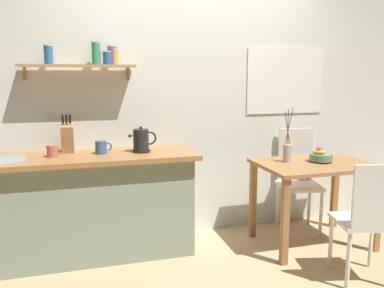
{
  "coord_description": "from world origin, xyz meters",
  "views": [
    {
      "loc": [
        -1.08,
        -3.1,
        1.55
      ],
      "look_at": [
        -0.1,
        0.25,
        0.95
      ],
      "focal_mm": 37.96,
      "sensor_mm": 36.0,
      "label": 1
    }
  ],
  "objects": [
    {
      "name": "dining_table",
      "position": [
        0.98,
        0.01,
        0.64
      ],
      "size": [
        1.01,
        0.72,
        0.77
      ],
      "color": "#9E6B3D",
      "rests_on": "ground_plane"
    },
    {
      "name": "dining_chair_near",
      "position": [
        0.96,
        -0.73,
        0.52
      ],
      "size": [
        0.47,
        0.47,
        0.93
      ],
      "color": "white",
      "rests_on": "ground_plane"
    },
    {
      "name": "coffee_mug_spare",
      "position": [
        -0.87,
        0.31,
        0.95
      ],
      "size": [
        0.14,
        0.09,
        0.11
      ],
      "color": "#3D5B89",
      "rests_on": "kitchen_counter"
    },
    {
      "name": "coffee_mug_by_sink",
      "position": [
        -1.26,
        0.29,
        0.94
      ],
      "size": [
        0.13,
        0.09,
        0.1
      ],
      "color": "#C6664C",
      "rests_on": "kitchen_counter"
    },
    {
      "name": "twig_vase",
      "position": [
        0.76,
        0.11,
        0.86
      ],
      "size": [
        0.09,
        0.08,
        0.49
      ],
      "color": "#B7B2A8",
      "rests_on": "dining_table"
    },
    {
      "name": "fruit_bowl",
      "position": [
        1.05,
        0.03,
        0.82
      ],
      "size": [
        0.21,
        0.21,
        0.14
      ],
      "color": "slate",
      "rests_on": "dining_table"
    },
    {
      "name": "ground_plane",
      "position": [
        0.0,
        0.0,
        0.0
      ],
      "size": [
        14.0,
        14.0,
        0.0
      ],
      "primitive_type": "plane",
      "color": "tan"
    },
    {
      "name": "kitchen_counter",
      "position": [
        -1.0,
        0.32,
        0.45
      ],
      "size": [
        1.83,
        0.63,
        0.9
      ],
      "color": "gray",
      "rests_on": "ground_plane"
    },
    {
      "name": "wall_shelf",
      "position": [
        -0.94,
        0.49,
        1.67
      ],
      "size": [
        0.96,
        0.2,
        0.32
      ],
      "color": "tan"
    },
    {
      "name": "knife_block",
      "position": [
        -1.14,
        0.44,
        1.03
      ],
      "size": [
        0.1,
        0.19,
        0.33
      ],
      "color": "tan",
      "rests_on": "kitchen_counter"
    },
    {
      "name": "electric_kettle",
      "position": [
        -0.54,
        0.29,
        0.99
      ],
      "size": [
        0.24,
        0.16,
        0.22
      ],
      "color": "black",
      "rests_on": "kitchen_counter"
    },
    {
      "name": "dining_chair_far",
      "position": [
        1.06,
        0.42,
        0.55
      ],
      "size": [
        0.47,
        0.46,
        1.01
      ],
      "color": "white",
      "rests_on": "ground_plane"
    },
    {
      "name": "back_wall",
      "position": [
        0.2,
        0.65,
        1.35
      ],
      "size": [
        6.8,
        0.11,
        2.7
      ],
      "color": "silver",
      "rests_on": "ground_plane"
    }
  ]
}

